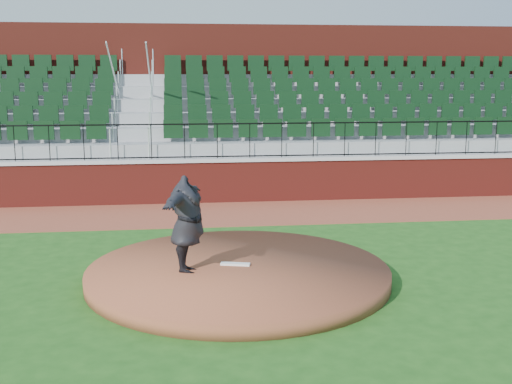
# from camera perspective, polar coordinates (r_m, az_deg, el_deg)

# --- Properties ---
(ground) EXTENTS (90.00, 90.00, 0.00)m
(ground) POSITION_cam_1_polar(r_m,az_deg,el_deg) (12.25, 0.84, -7.27)
(ground) COLOR #1E4F16
(ground) RESTS_ON ground
(warning_track) EXTENTS (34.00, 3.20, 0.01)m
(warning_track) POSITION_cam_1_polar(r_m,az_deg,el_deg) (17.43, -1.53, -1.85)
(warning_track) COLOR brown
(warning_track) RESTS_ON ground
(field_wall) EXTENTS (34.00, 0.35, 1.20)m
(field_wall) POSITION_cam_1_polar(r_m,az_deg,el_deg) (18.89, -1.98, 0.94)
(field_wall) COLOR maroon
(field_wall) RESTS_ON ground
(wall_cap) EXTENTS (34.00, 0.45, 0.10)m
(wall_cap) POSITION_cam_1_polar(r_m,az_deg,el_deg) (18.79, -2.00, 2.90)
(wall_cap) COLOR #B7B7B7
(wall_cap) RESTS_ON field_wall
(wall_railing) EXTENTS (34.00, 0.05, 1.00)m
(wall_railing) POSITION_cam_1_polar(r_m,az_deg,el_deg) (18.72, -2.01, 4.57)
(wall_railing) COLOR black
(wall_railing) RESTS_ON wall_cap
(seating_stands) EXTENTS (34.00, 5.10, 4.60)m
(seating_stands) POSITION_cam_1_polar(r_m,az_deg,el_deg) (21.39, -2.64, 6.65)
(seating_stands) COLOR gray
(seating_stands) RESTS_ON ground
(concourse_wall) EXTENTS (34.00, 0.50, 5.50)m
(concourse_wall) POSITION_cam_1_polar(r_m,az_deg,el_deg) (24.15, -3.14, 8.16)
(concourse_wall) COLOR maroon
(concourse_wall) RESTS_ON ground
(pitchers_mound) EXTENTS (5.52, 5.52, 0.25)m
(pitchers_mound) POSITION_cam_1_polar(r_m,az_deg,el_deg) (11.85, -1.59, -7.27)
(pitchers_mound) COLOR brown
(pitchers_mound) RESTS_ON ground
(pitching_rubber) EXTENTS (0.56, 0.27, 0.04)m
(pitching_rubber) POSITION_cam_1_polar(r_m,az_deg,el_deg) (11.93, -1.86, -6.42)
(pitching_rubber) COLOR white
(pitching_rubber) RESTS_ON pitchers_mound
(pitcher) EXTENTS (1.08, 2.22, 1.74)m
(pitcher) POSITION_cam_1_polar(r_m,az_deg,el_deg) (11.40, -6.16, -2.84)
(pitcher) COLOR black
(pitcher) RESTS_ON pitchers_mound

